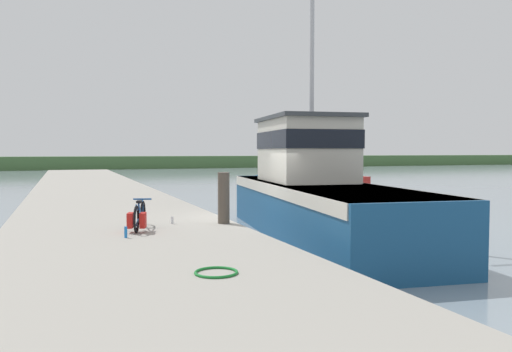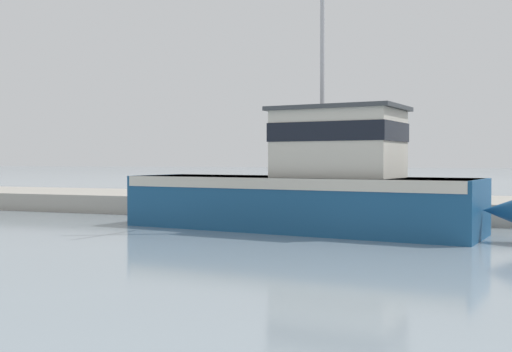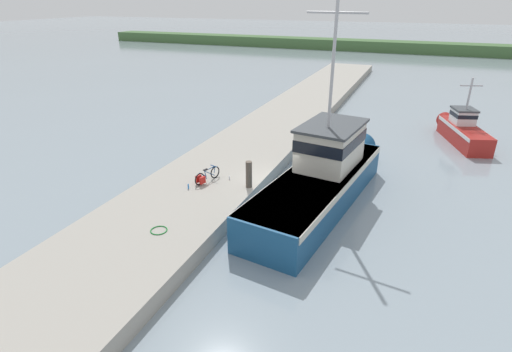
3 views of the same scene
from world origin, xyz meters
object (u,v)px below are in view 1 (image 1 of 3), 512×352
(boat_green_anchored, at_px, (318,181))
(water_bottle_by_bike, at_px, (172,220))
(boat_white_moored, at_px, (297,168))
(bicycle_touring, at_px, (139,217))
(fishing_boat_main, at_px, (313,191))
(mooring_post, at_px, (224,198))
(water_bottle_on_curb, at_px, (126,232))

(boat_green_anchored, xyz_separation_m, water_bottle_by_bike, (-11.16, -13.03, -0.03))
(boat_white_moored, relative_size, bicycle_touring, 3.77)
(boat_green_anchored, relative_size, bicycle_touring, 4.07)
(fishing_boat_main, distance_m, mooring_post, 3.53)
(fishing_boat_main, bearing_deg, mooring_post, -149.55)
(mooring_post, bearing_deg, fishing_boat_main, 22.59)
(bicycle_touring, xyz_separation_m, water_bottle_by_bike, (0.94, 0.77, -0.22))
(boat_green_anchored, xyz_separation_m, water_bottle_on_curb, (-12.50, -14.72, -0.01))
(bicycle_touring, bearing_deg, fishing_boat_main, 33.68)
(boat_white_moored, bearing_deg, boat_green_anchored, 177.77)
(fishing_boat_main, relative_size, boat_green_anchored, 1.93)
(fishing_boat_main, xyz_separation_m, boat_green_anchored, (6.66, 12.08, -0.51))
(boat_green_anchored, bearing_deg, boat_white_moored, 48.76)
(bicycle_touring, bearing_deg, boat_green_anchored, 64.89)
(boat_white_moored, bearing_deg, bicycle_touring, 170.18)
(boat_white_moored, height_order, water_bottle_on_curb, boat_white_moored)
(bicycle_touring, xyz_separation_m, water_bottle_on_curb, (-0.40, -0.92, -0.19))
(boat_white_moored, bearing_deg, water_bottle_by_bike, 170.74)
(boat_green_anchored, bearing_deg, bicycle_touring, -149.37)
(fishing_boat_main, height_order, water_bottle_by_bike, fishing_boat_main)
(water_bottle_on_curb, bearing_deg, boat_green_anchored, 49.66)
(boat_green_anchored, bearing_deg, water_bottle_by_bike, -148.71)
(boat_green_anchored, relative_size, mooring_post, 5.08)
(boat_green_anchored, bearing_deg, water_bottle_on_curb, -148.46)
(boat_white_moored, relative_size, mooring_post, 4.71)
(fishing_boat_main, xyz_separation_m, bicycle_touring, (-5.44, -1.72, -0.32))
(boat_green_anchored, relative_size, water_bottle_by_bike, 35.16)
(boat_white_moored, distance_m, water_bottle_by_bike, 42.09)
(mooring_post, bearing_deg, bicycle_touring, -170.56)
(boat_white_moored, relative_size, water_bottle_on_curb, 25.63)
(water_bottle_by_bike, bearing_deg, boat_green_anchored, 49.41)
(fishing_boat_main, height_order, boat_green_anchored, fishing_boat_main)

